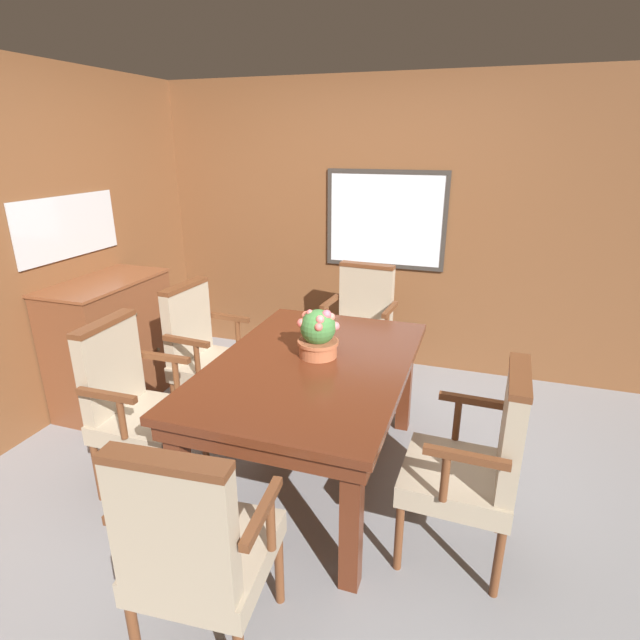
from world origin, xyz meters
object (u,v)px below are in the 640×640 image
at_px(chair_left_near, 134,401).
at_px(potted_plant, 318,334).
at_px(chair_right_near, 477,460).
at_px(chair_head_far, 361,324).
at_px(chair_left_far, 205,350).
at_px(sideboard_cabinet, 112,343).
at_px(dining_table, 312,377).
at_px(chair_head_near, 196,546).

bearing_deg(chair_left_near, potted_plant, -64.20).
distance_m(chair_right_near, chair_head_far, 1.86).
xyz_separation_m(chair_right_near, chair_head_far, (-0.96, 1.59, 0.00)).
xyz_separation_m(chair_right_near, chair_left_far, (-1.87, 0.73, 0.00)).
xyz_separation_m(potted_plant, sideboard_cabinet, (-1.76, 0.31, -0.41)).
bearing_deg(dining_table, chair_head_far, 90.99).
xyz_separation_m(chair_head_near, potted_plant, (0.03, 1.31, 0.35)).
distance_m(chair_head_far, chair_head_near, 2.46).
relative_size(dining_table, potted_plant, 5.67).
bearing_deg(potted_plant, chair_head_near, -91.35).
xyz_separation_m(chair_head_far, sideboard_cabinet, (-1.73, -0.85, -0.06)).
distance_m(potted_plant, sideboard_cabinet, 1.83).
bearing_deg(chair_right_near, chair_left_far, -109.52).
relative_size(chair_right_near, chair_left_near, 1.00).
height_order(chair_right_near, chair_head_far, same).
bearing_deg(sideboard_cabinet, chair_left_near, -43.83).
xyz_separation_m(dining_table, sideboard_cabinet, (-1.75, 0.40, -0.17)).
xyz_separation_m(dining_table, chair_left_far, (-0.93, 0.38, -0.12)).
xyz_separation_m(dining_table, chair_head_near, (-0.02, -1.22, -0.12)).
relative_size(chair_head_far, sideboard_cabinet, 1.04).
xyz_separation_m(chair_left_far, sideboard_cabinet, (-0.82, 0.02, -0.06)).
height_order(chair_head_far, potted_plant, potted_plant).
distance_m(chair_left_far, chair_head_near, 1.84).
distance_m(chair_head_near, sideboard_cabinet, 2.37).
bearing_deg(chair_left_near, chair_head_near, -133.20).
height_order(chair_left_far, chair_left_near, same).
height_order(chair_head_far, chair_head_near, same).
height_order(chair_right_near, chair_left_far, same).
relative_size(chair_left_far, sideboard_cabinet, 1.04).
relative_size(chair_right_near, sideboard_cabinet, 1.04).
distance_m(dining_table, chair_left_far, 1.02).
height_order(chair_left_far, chair_head_near, same).
relative_size(chair_head_near, sideboard_cabinet, 1.04).
distance_m(chair_left_near, potted_plant, 1.11).
relative_size(dining_table, chair_left_far, 1.61).
bearing_deg(chair_right_near, chair_left_near, -87.07).
bearing_deg(chair_head_near, potted_plant, -96.08).
relative_size(dining_table, chair_right_near, 1.61).
relative_size(chair_right_near, chair_left_far, 1.00).
bearing_deg(chair_right_near, chair_head_far, -147.23).
height_order(dining_table, sideboard_cabinet, sideboard_cabinet).
bearing_deg(chair_right_near, dining_table, -108.61).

